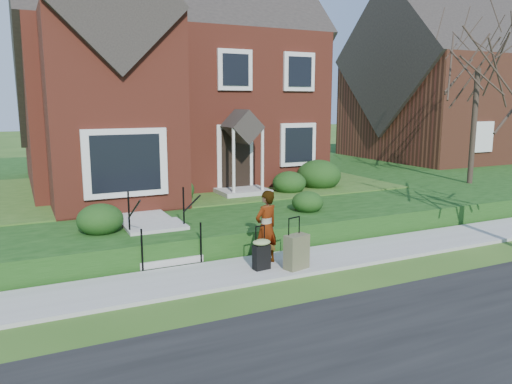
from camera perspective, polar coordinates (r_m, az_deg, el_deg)
ground at (r=11.26m, az=4.22°, el=-8.29°), size 120.00×120.00×0.00m
street at (r=7.71m, az=24.11°, el=-18.30°), size 60.00×6.00×0.01m
sidewalk at (r=11.25m, az=4.22°, el=-8.10°), size 60.00×1.60×0.08m
terrace at (r=22.45m, az=-0.78°, el=1.85°), size 44.00×20.00×0.60m
walkway at (r=14.82m, az=-14.08°, el=-1.53°), size 1.20×6.00×0.06m
main_house at (r=19.61m, az=-10.76°, el=15.00°), size 10.40×10.20×9.40m
neighbour_house at (r=29.47m, az=21.35°, el=12.81°), size 9.40×8.00×9.20m
front_steps at (r=11.86m, az=-10.90°, el=-5.10°), size 1.40×2.02×1.50m
foundation_shrubs at (r=15.51m, az=-2.29°, el=0.86°), size 9.57×4.39×1.09m
woman at (r=10.87m, az=1.18°, el=-4.04°), size 0.68×0.55×1.63m
suitcase_black at (r=10.59m, az=0.64°, el=-6.94°), size 0.42×0.36×0.94m
suitcase_olive at (r=10.67m, az=4.66°, el=-6.81°), size 0.57×0.40×1.11m
tree_gap at (r=20.07m, az=24.14°, el=13.90°), size 4.56×4.56×6.52m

